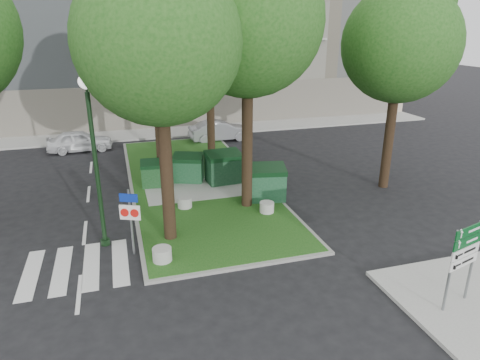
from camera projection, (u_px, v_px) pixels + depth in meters
name	position (u px, v px, depth m)	size (l,w,h in m)	color
ground	(229.00, 270.00, 13.56)	(120.00, 120.00, 0.00)	black
median_island	(196.00, 182.00, 20.87)	(6.00, 16.00, 0.12)	#1A4B15
median_kerb	(196.00, 182.00, 20.87)	(6.30, 16.30, 0.10)	gray
building_sidewalk	(161.00, 133.00, 30.18)	(42.00, 3.00, 0.12)	#999993
zebra_crossing	(106.00, 263.00, 13.91)	(5.00, 3.00, 0.01)	silver
apartment_building	(143.00, 14.00, 34.18)	(41.00, 12.00, 16.00)	tan
tree_median_near_left	(160.00, 24.00, 12.96)	(5.20, 5.20, 10.53)	black
tree_median_near_right	(250.00, 4.00, 15.46)	(5.60, 5.60, 11.46)	black
tree_median_mid	(155.00, 32.00, 19.05)	(4.80, 4.80, 9.99)	black
tree_median_far	(209.00, 3.00, 22.15)	(5.80, 5.80, 11.93)	black
tree_street_right	(403.00, 32.00, 18.13)	(5.00, 5.00, 10.06)	black
dumpster_a	(155.00, 174.00, 20.06)	(1.40, 1.04, 1.23)	#103B15
dumpster_b	(188.00, 168.00, 20.63)	(1.72, 1.46, 1.35)	#134423
dumpster_c	(224.00, 167.00, 20.44)	(1.75, 1.29, 1.54)	#0F321A
dumpster_d	(266.00, 183.00, 18.49)	(1.85, 1.46, 1.54)	#154426
bollard_left	(162.00, 254.00, 13.78)	(0.62, 0.62, 0.44)	#A9AAA4
bollard_right	(267.00, 207.00, 17.34)	(0.59, 0.59, 0.42)	#ADADA8
bollard_mid	(185.00, 202.00, 17.80)	(0.60, 0.60, 0.43)	#A2A29D
litter_bin	(228.00, 174.00, 20.82)	(0.36, 0.36, 0.63)	gold
street_lamp	(93.00, 143.00, 13.82)	(0.47, 0.47, 5.90)	black
traffic_sign_pole	(130.00, 213.00, 13.97)	(0.66, 0.32, 2.35)	slate
directional_sign	(464.00, 253.00, 11.18)	(1.15, 0.36, 2.37)	slate
car_white	(80.00, 141.00, 25.90)	(1.52, 3.77, 1.29)	white
car_silver	(220.00, 131.00, 28.23)	(1.41, 4.05, 1.33)	gray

